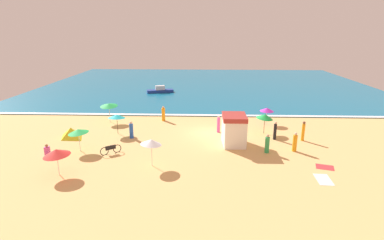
{
  "coord_description": "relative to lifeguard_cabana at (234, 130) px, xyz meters",
  "views": [
    {
      "loc": [
        -0.61,
        -28.64,
        9.97
      ],
      "look_at": [
        -1.77,
        1.85,
        0.8
      ],
      "focal_mm": 28.01,
      "sensor_mm": 36.0,
      "label": 1
    }
  ],
  "objects": [
    {
      "name": "ground_plane",
      "position": [
        -2.18,
        3.11,
        -1.43
      ],
      "size": [
        60.0,
        60.0,
        0.0
      ],
      "primitive_type": "plane",
      "color": "#E5B26B"
    },
    {
      "name": "beach_tent",
      "position": [
        -15.46,
        1.27,
        -0.92
      ],
      "size": [
        2.74,
        2.59,
        1.02
      ],
      "color": "yellow",
      "rests_on": "ground_plane"
    },
    {
      "name": "small_boat_0",
      "position": [
        -9.91,
        22.99,
        -0.97
      ],
      "size": [
        4.47,
        2.31,
        1.12
      ],
      "color": "navy",
      "rests_on": "ocean_water"
    },
    {
      "name": "beach_umbrella_6",
      "position": [
        4.19,
        6.38,
        0.23
      ],
      "size": [
        2.06,
        2.06,
        1.88
      ],
      "color": "silver",
      "rests_on": "ground_plane"
    },
    {
      "name": "wave_breaker_foam",
      "position": [
        -2.18,
        9.41,
        -1.32
      ],
      "size": [
        57.0,
        0.7,
        0.01
      ],
      "primitive_type": "cube",
      "color": "white",
      "rests_on": "ocean_water"
    },
    {
      "name": "parked_bicycle",
      "position": [
        -10.49,
        -2.48,
        -1.04
      ],
      "size": [
        1.52,
        1.09,
        0.76
      ],
      "color": "black",
      "rests_on": "ground_plane"
    },
    {
      "name": "beachgoer_7",
      "position": [
        -15.66,
        -3.0,
        -1.0
      ],
      "size": [
        0.43,
        0.43,
        0.97
      ],
      "color": "#D84CA5",
      "rests_on": "ground_plane"
    },
    {
      "name": "beachgoer_6",
      "position": [
        5.08,
        -1.34,
        -0.64
      ],
      "size": [
        0.45,
        0.45,
        1.69
      ],
      "color": "orange",
      "rests_on": "ground_plane"
    },
    {
      "name": "beach_umbrella_5",
      "position": [
        -6.64,
        -4.66,
        0.51
      ],
      "size": [
        2.21,
        2.2,
        2.22
      ],
      "color": "silver",
      "rests_on": "ground_plane"
    },
    {
      "name": "beachgoer_2",
      "position": [
        -7.31,
        7.26,
        -0.64
      ],
      "size": [
        0.54,
        0.54,
        1.71
      ],
      "color": "orange",
      "rests_on": "ground_plane"
    },
    {
      "name": "beach_towel_0",
      "position": [
        5.66,
        -6.45,
        -1.42
      ],
      "size": [
        1.08,
        1.76,
        0.01
      ],
      "color": "white",
      "rests_on": "ground_plane"
    },
    {
      "name": "ocean_water",
      "position": [
        -2.18,
        31.11,
        -1.38
      ],
      "size": [
        60.0,
        44.0,
        0.1
      ],
      "primitive_type": "cube",
      "color": "#146B93",
      "rests_on": "ground_plane"
    },
    {
      "name": "beach_umbrella_4",
      "position": [
        -13.07,
        -6.42,
        0.31
      ],
      "size": [
        2.41,
        2.39,
        2.03
      ],
      "color": "silver",
      "rests_on": "ground_plane"
    },
    {
      "name": "lifeguard_cabana",
      "position": [
        0.0,
        0.0,
        0.0
      ],
      "size": [
        2.07,
        2.64,
        2.8
      ],
      "color": "white",
      "rests_on": "ground_plane"
    },
    {
      "name": "beach_umbrella_2",
      "position": [
        3.37,
        3.26,
        0.34
      ],
      "size": [
        2.15,
        2.13,
        2.09
      ],
      "color": "#4C3823",
      "rests_on": "ground_plane"
    },
    {
      "name": "beach_umbrella_1",
      "position": [
        -11.3,
        2.58,
        0.39
      ],
      "size": [
        2.08,
        2.1,
        2.07
      ],
      "color": "#4C3823",
      "rests_on": "ground_plane"
    },
    {
      "name": "beachgoer_3",
      "position": [
        4.04,
        1.51,
        -0.58
      ],
      "size": [
        0.35,
        0.35,
        1.76
      ],
      "color": "black",
      "rests_on": "ground_plane"
    },
    {
      "name": "beachgoer_0",
      "position": [
        6.6,
        1.3,
        -0.49
      ],
      "size": [
        0.4,
        0.4,
        1.88
      ],
      "color": "orange",
      "rests_on": "ground_plane"
    },
    {
      "name": "beach_umbrella_0",
      "position": [
        -13.34,
        -1.91,
        0.34
      ],
      "size": [
        2.15,
        2.13,
        2.03
      ],
      "color": "silver",
      "rests_on": "ground_plane"
    },
    {
      "name": "beach_umbrella_3",
      "position": [
        -13.3,
        6.55,
        0.54
      ],
      "size": [
        2.04,
        2.06,
        2.22
      ],
      "color": "silver",
      "rests_on": "ground_plane"
    },
    {
      "name": "beachgoer_1",
      "position": [
        2.66,
        -1.74,
        -0.67
      ],
      "size": [
        0.5,
        0.5,
        1.62
      ],
      "color": "green",
      "rests_on": "ground_plane"
    },
    {
      "name": "beachgoer_4",
      "position": [
        -9.63,
        1.37,
        -0.64
      ],
      "size": [
        0.41,
        0.41,
        1.69
      ],
      "color": "blue",
      "rests_on": "ground_plane"
    },
    {
      "name": "beachgoer_5",
      "position": [
        -1.2,
        3.42,
        -0.58
      ],
      "size": [
        0.41,
        0.41,
        1.77
      ],
      "color": "#D84CA5",
      "rests_on": "ground_plane"
    },
    {
      "name": "beach_towel_1",
      "position": [
        6.51,
        -4.45,
        -1.42
      ],
      "size": [
        1.5,
        1.29,
        0.01
      ],
      "color": "red",
      "rests_on": "ground_plane"
    }
  ]
}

